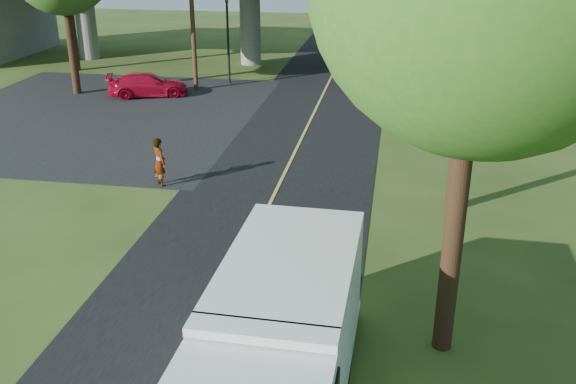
% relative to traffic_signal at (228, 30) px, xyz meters
% --- Properties ---
extents(ground, '(120.00, 120.00, 0.00)m').
position_rel_traffic_signal_xyz_m(ground, '(6.00, -26.00, -3.20)').
color(ground, '#304318').
rests_on(ground, ground).
extents(road, '(7.00, 90.00, 0.02)m').
position_rel_traffic_signal_xyz_m(road, '(6.00, -16.00, -3.19)').
color(road, black).
rests_on(road, ground).
extents(parking_lot, '(16.00, 18.00, 0.01)m').
position_rel_traffic_signal_xyz_m(parking_lot, '(-5.00, -8.00, -3.19)').
color(parking_lot, black).
rests_on(parking_lot, ground).
extents(lane_line, '(0.12, 90.00, 0.01)m').
position_rel_traffic_signal_xyz_m(lane_line, '(6.00, -16.00, -3.17)').
color(lane_line, gold).
rests_on(lane_line, road).
extents(traffic_signal, '(0.18, 0.22, 5.20)m').
position_rel_traffic_signal_xyz_m(traffic_signal, '(0.00, 0.00, 0.00)').
color(traffic_signal, black).
rests_on(traffic_signal, ground).
extents(utility_pole, '(1.60, 0.26, 9.00)m').
position_rel_traffic_signal_xyz_m(utility_pole, '(-1.50, -2.00, 1.40)').
color(utility_pole, '#472D19').
rests_on(utility_pole, ground).
extents(step_van, '(2.74, 7.11, 2.96)m').
position_rel_traffic_signal_xyz_m(step_van, '(8.20, -27.52, -1.59)').
color(step_van, white).
rests_on(step_van, ground).
extents(red_sedan, '(4.83, 3.25, 1.30)m').
position_rel_traffic_signal_xyz_m(red_sedan, '(-3.73, -3.85, -2.55)').
color(red_sedan, '#B90B29').
rests_on(red_sedan, ground).
extents(pedestrian, '(0.79, 0.78, 1.84)m').
position_rel_traffic_signal_xyz_m(pedestrian, '(1.65, -16.62, -2.28)').
color(pedestrian, gray).
rests_on(pedestrian, ground).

